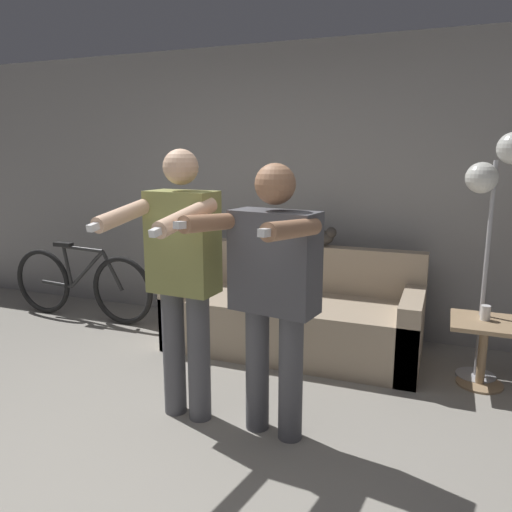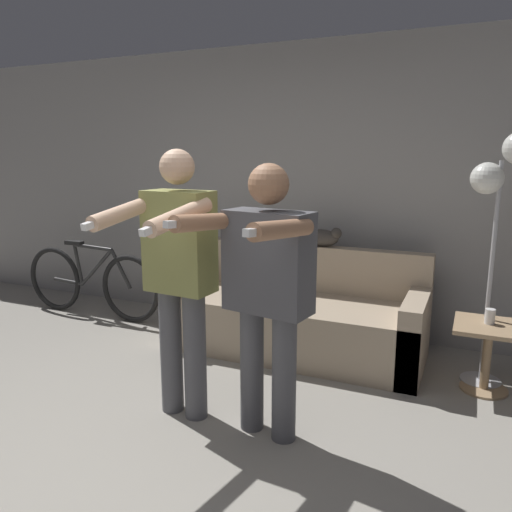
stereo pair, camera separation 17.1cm
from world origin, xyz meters
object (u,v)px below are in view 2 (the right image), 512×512
at_px(person_left, 178,269).
at_px(side_table, 488,343).
at_px(cup, 490,316).
at_px(floor_lamp, 501,187).
at_px(couch, 297,318).
at_px(person_right, 266,283).
at_px(cat, 323,237).
at_px(bicycle, 91,282).

height_order(person_left, side_table, person_left).
bearing_deg(side_table, cup, 99.73).
height_order(floor_lamp, side_table, floor_lamp).
relative_size(couch, floor_lamp, 1.16).
xyz_separation_m(floor_lamp, cup, (0.01, -0.10, -0.88)).
bearing_deg(floor_lamp, person_right, -132.79).
xyz_separation_m(side_table, cup, (-0.00, 0.02, 0.19)).
bearing_deg(cat, side_table, -19.15).
bearing_deg(cat, person_left, -104.78).
bearing_deg(side_table, couch, 173.86).
xyz_separation_m(couch, floor_lamp, (1.44, -0.03, 1.13)).
bearing_deg(cat, couch, -110.54).
height_order(person_right, floor_lamp, floor_lamp).
bearing_deg(side_table, cat, 160.85).
relative_size(couch, person_right, 1.30).
height_order(couch, side_table, couch).
height_order(side_table, cup, cup).
relative_size(person_left, floor_lamp, 0.94).
height_order(person_right, cat, person_right).
relative_size(couch, cat, 5.02).
distance_m(cat, side_table, 1.53).
height_order(cup, bicycle, bicycle).
bearing_deg(person_right, floor_lamp, 56.67).
height_order(person_left, person_right, person_left).
height_order(cat, floor_lamp, floor_lamp).
distance_m(cat, floor_lamp, 1.45).
distance_m(cat, bicycle, 2.42).
height_order(side_table, bicycle, bicycle).
relative_size(person_left, person_right, 1.05).
bearing_deg(couch, bicycle, 179.63).
height_order(person_left, cat, person_left).
relative_size(side_table, cup, 4.59).
height_order(cat, bicycle, cat).
bearing_deg(couch, person_left, -103.37).
bearing_deg(bicycle, cup, -2.34).
bearing_deg(person_right, cat, 104.81).
bearing_deg(cup, floor_lamp, 95.02).
height_order(cat, cup, cat).
height_order(person_left, cup, person_left).
xyz_separation_m(couch, bicycle, (-2.21, 0.01, 0.07)).
relative_size(person_left, cup, 15.81).
relative_size(person_right, floor_lamp, 0.89).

